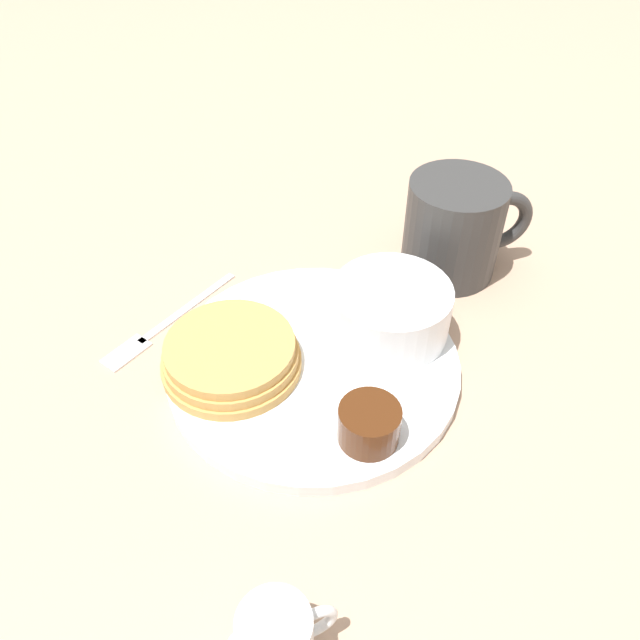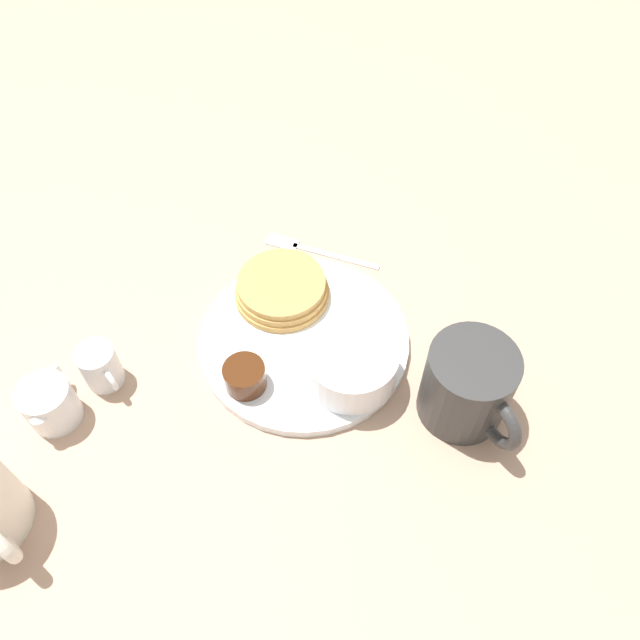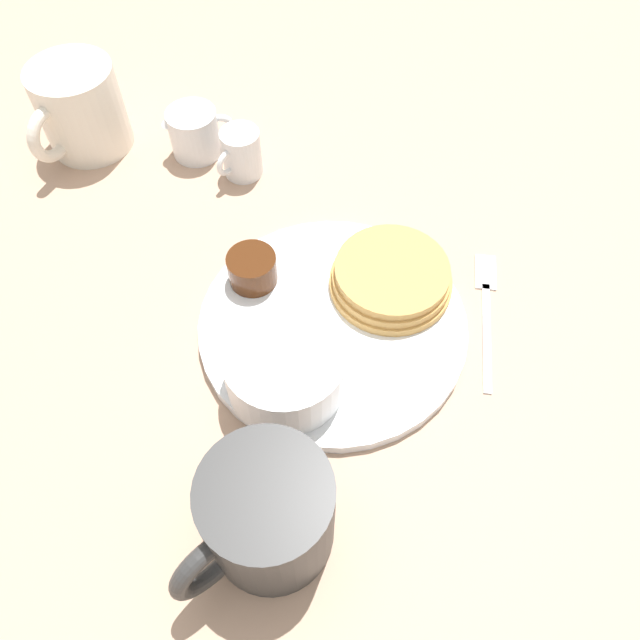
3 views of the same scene
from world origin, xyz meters
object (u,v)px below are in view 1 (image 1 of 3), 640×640
Objects in this scene: coffee_mug at (455,228)px; creamer_pitcher_near at (277,640)px; bowl at (391,309)px; plate at (314,364)px; fork at (158,328)px.

creamer_pitcher_near is (-0.19, -0.34, -0.02)m from coffee_mug.
bowl reaches higher than creamer_pitcher_near.
creamer_pitcher_near is at bearing -114.66° from bowl.
bowl reaches higher than plate.
fork is at bearing 169.52° from bowl.
fork is (-0.09, 0.28, -0.03)m from creamer_pitcher_near.
fork is at bearing -168.71° from coffee_mug.
plate is 0.23m from creamer_pitcher_near.
coffee_mug is at bearing 49.28° from bowl.
creamer_pitcher_near reaches higher than plate.
coffee_mug is at bearing 38.71° from plate.
bowl is 0.84× the size of fork.
plate is 0.20m from coffee_mug.
creamer_pitcher_near is (-0.11, -0.25, -0.01)m from bowl.
plate reaches higher than fork.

